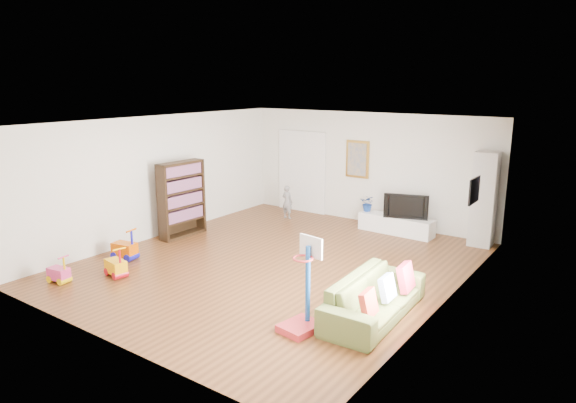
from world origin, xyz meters
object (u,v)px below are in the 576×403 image
Objects in this scene: bookshelf at (182,199)px; basketball_hoop at (300,286)px; sofa at (375,297)px; media_console at (396,225)px.

bookshelf is 5.22m from basketball_hoop.
basketball_hoop is at bearing 144.63° from sofa.
media_console is at bearing 39.14° from bookshelf.
sofa is at bearing 66.02° from basketball_hoop.
bookshelf is at bearing 163.79° from basketball_hoop.
basketball_hoop reaches higher than media_console.
sofa is 1.25m from basketball_hoop.
media_console is 1.29× the size of basketball_hoop.
sofa is 1.58× the size of basketball_hoop.
basketball_hoop is at bearing -78.71° from media_console.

